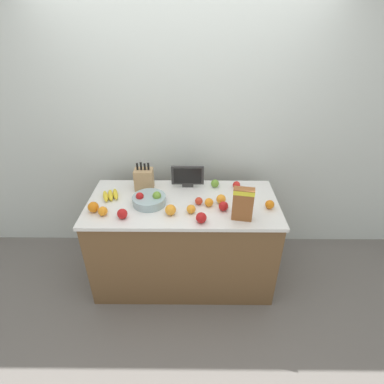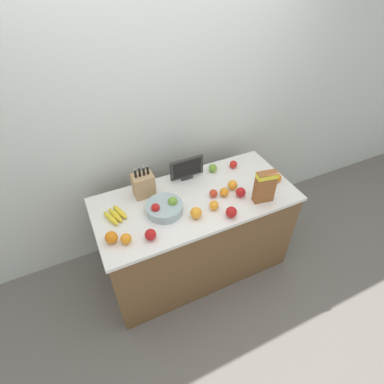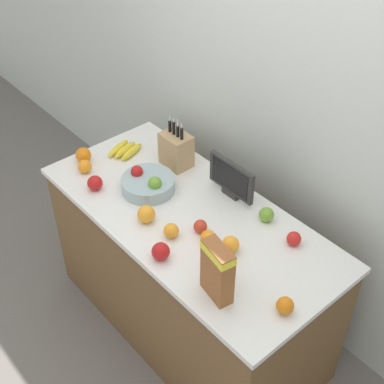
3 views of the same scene
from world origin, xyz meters
name	(u,v)px [view 3 (image 3 of 3)]	position (x,y,z in m)	size (l,w,h in m)	color
ground_plane	(189,322)	(0.00, 0.00, 0.00)	(14.00, 14.00, 0.00)	slate
wall_back	(277,99)	(0.00, 0.59, 1.30)	(9.00, 0.06, 2.60)	silver
counter	(188,273)	(0.00, 0.00, 0.44)	(1.62, 0.75, 0.87)	brown
knife_block	(176,150)	(-0.36, 0.22, 0.97)	(0.16, 0.12, 0.30)	tan
small_monitor	(231,178)	(0.04, 0.25, 0.98)	(0.30, 0.03, 0.21)	#2D2D2D
cereal_box	(217,270)	(0.47, -0.24, 1.02)	(0.17, 0.10, 0.27)	brown
fruit_bowl	(148,183)	(-0.28, -0.04, 0.91)	(0.28, 0.28, 0.12)	#99B2B7
banana_bunch	(125,150)	(-0.63, 0.07, 0.89)	(0.18, 0.22, 0.04)	yellow
apple_rear	(161,251)	(0.15, -0.29, 0.91)	(0.08, 0.08, 0.08)	red
apple_front	(294,239)	(0.48, 0.23, 0.91)	(0.07, 0.07, 0.07)	red
apple_middle	(95,183)	(-0.46, -0.24, 0.91)	(0.08, 0.08, 0.08)	red
apple_rightmost	(266,215)	(0.29, 0.25, 0.91)	(0.07, 0.07, 0.07)	#6B9E33
apple_leftmost	(215,257)	(0.34, -0.13, 0.91)	(0.08, 0.08, 0.08)	red
apple_near_bananas	(200,226)	(0.14, -0.04, 0.90)	(0.06, 0.06, 0.06)	red
orange_mid_left	(285,305)	(0.72, -0.10, 0.91)	(0.07, 0.07, 0.07)	orange
orange_front_left	(83,155)	(-0.71, -0.16, 0.92)	(0.09, 0.09, 0.09)	orange
orange_front_right	(146,214)	(-0.09, -0.19, 0.92)	(0.09, 0.09, 0.09)	orange
orange_by_cereal	(85,166)	(-0.63, -0.20, 0.91)	(0.08, 0.08, 0.08)	orange
orange_front_center	(231,244)	(0.32, -0.02, 0.91)	(0.08, 0.08, 0.08)	orange
orange_back_center	(171,231)	(0.07, -0.17, 0.91)	(0.07, 0.07, 0.07)	orange
orange_mid_right	(208,238)	(0.22, -0.07, 0.91)	(0.07, 0.07, 0.07)	orange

